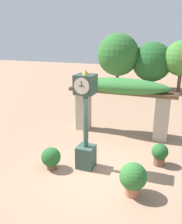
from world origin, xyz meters
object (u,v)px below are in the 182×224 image
pedestal_clock (86,123)px  potted_plant_far_left (133,178)px  potted_plant_near_right (160,154)px  potted_plant_near_left (51,158)px

pedestal_clock → potted_plant_far_left: bearing=-27.6°
potted_plant_near_right → potted_plant_far_left: potted_plant_far_left is taller
potted_plant_near_left → potted_plant_far_left: potted_plant_far_left is taller
potted_plant_near_left → potted_plant_far_left: size_ratio=0.78×
potted_plant_far_left → pedestal_clock: bearing=152.4°
potted_plant_near_left → potted_plant_near_right: 3.83m
potted_plant_near_left → potted_plant_far_left: 2.95m
pedestal_clock → potted_plant_near_left: bearing=-153.9°
potted_plant_near_right → potted_plant_far_left: 2.09m
potted_plant_near_right → potted_plant_far_left: bearing=-105.9°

